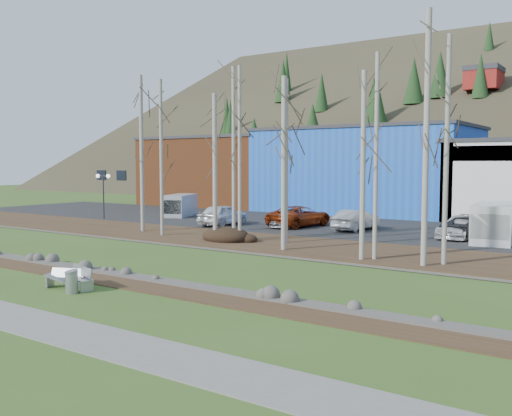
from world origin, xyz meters
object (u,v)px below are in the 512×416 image
Objects in this scene: seagull at (86,278)px; car_4 at (470,226)px; car_2 at (290,218)px; litter_bin at (72,283)px; car_0 at (223,215)px; van_grey at (180,205)px; street_lamp at (103,184)px; bench_damaged at (68,278)px; bench_intact at (80,278)px; car_5 at (461,227)px; car_3 at (356,220)px; van_white at (494,223)px; car_1 at (299,216)px.

car_4 is (9.55, 22.32, 0.64)m from seagull.
car_2 is 0.89× the size of car_4.
litter_bin is 22.64m from car_0.
van_grey is (-16.56, 24.36, 0.70)m from litter_bin.
litter_bin is 27.85m from street_lamp.
car_2 is (-3.23, 22.14, 0.40)m from bench_damaged.
bench_intact is 0.37× the size of car_5.
bench_intact is 3.84× the size of seagull.
car_0 is at bearing 20.08° from car_3.
litter_bin is at bearing -53.90° from seagull.
car_3 reaches higher than bench_intact.
street_lamp reaches higher than van_grey.
litter_bin is at bearing -121.47° from van_white.
bench_intact is at bearing -123.02° from van_white.
street_lamp is at bearing 17.07° from car_3.
seagull is 27.47m from van_grey.
seagull is (-0.77, 0.93, -0.24)m from bench_intact.
car_4 reaches higher than bench_intact.
car_5 is at bearing 46.04° from bench_damaged.
car_1 is 12.92m from van_grey.
street_lamp is 0.86× the size of car_2.
street_lamp is 17.25m from car_1.
car_3 is at bearing -167.82° from car_0.
bench_intact is at bearing -50.11° from seagull.
car_2 reaches higher than seagull.
street_lamp is 0.87× the size of car_3.
street_lamp is 0.77× the size of car_4.
car_3 reaches higher than car_5.
car_5 is (12.14, 0.66, 0.05)m from car_2.
car_0 is at bearing -166.13° from car_2.
seagull is at bearing 89.90° from car_3.
car_4 is at bearing 131.83° from van_white.
car_1 is at bearing 99.00° from litter_bin.
litter_bin is at bearing -43.99° from bench_intact.
van_white reaches higher than car_2.
litter_bin is 0.18× the size of car_3.
street_lamp reaches higher than seagull.
car_0 is at bearing 89.05° from bench_damaged.
van_white is at bearing -175.51° from car_1.
car_1 is 4.51m from car_3.
car_2 is (16.09, 3.73, -2.34)m from street_lamp.
car_1 is at bearing 114.20° from bench_intact.
car_1 reaches higher than car_5.
car_0 is 19.14m from van_white.
car_1 is at bearing 169.31° from van_white.
street_lamp is at bearing -174.53° from car_2.
car_0 is at bearing -47.48° from van_grey.
car_0 is 0.85× the size of car_1.
car_4 is 1.04× the size of car_5.
car_1 reaches higher than car_2.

